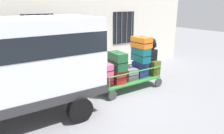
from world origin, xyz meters
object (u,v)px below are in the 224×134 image
(van, at_px, (4,62))
(suitcase_midright_middle, at_px, (141,55))
(suitcase_left_middle, at_px, (103,69))
(suitcase_midleft_bottom, at_px, (117,76))
(backpack, at_px, (153,44))
(suitcase_left_bottom, at_px, (104,81))
(suitcase_right_middle, at_px, (151,55))
(suitcase_midleft_middle, at_px, (118,61))
(luggage_cart, at_px, (129,81))
(suitcase_center_bottom, at_px, (129,74))
(suitcase_midright_top, at_px, (142,42))
(suitcase_right_bottom, at_px, (151,67))
(suitcase_midright_bottom, at_px, (140,69))

(van, xyz_separation_m, suitcase_midright_middle, (4.67, 0.12, -0.45))
(suitcase_left_middle, relative_size, suitcase_midright_middle, 0.91)
(suitcase_midleft_bottom, bearing_deg, backpack, -0.20)
(suitcase_left_bottom, relative_size, suitcase_right_middle, 1.21)
(van, relative_size, suitcase_midleft_middle, 6.42)
(van, height_order, suitcase_midleft_bottom, van)
(luggage_cart, distance_m, suitcase_center_bottom, 0.28)
(luggage_cart, height_order, backpack, backpack)
(luggage_cart, distance_m, suitcase_midright_middle, 1.09)
(suitcase_midright_top, bearing_deg, suitcase_midleft_bottom, -179.53)
(suitcase_midright_middle, height_order, suitcase_midright_top, suitcase_midright_top)
(suitcase_left_middle, bearing_deg, van, -177.65)
(suitcase_midleft_bottom, height_order, suitcase_right_middle, suitcase_right_middle)
(suitcase_right_middle, bearing_deg, backpack, -46.21)
(suitcase_midleft_bottom, relative_size, backpack, 1.64)
(suitcase_right_bottom, bearing_deg, suitcase_midright_top, -178.49)
(suitcase_right_bottom, distance_m, backpack, 0.93)
(suitcase_left_bottom, bearing_deg, suitcase_midright_middle, 2.31)
(suitcase_midright_bottom, bearing_deg, suitcase_midleft_bottom, -179.01)
(suitcase_left_bottom, relative_size, suitcase_midright_bottom, 0.87)
(suitcase_left_middle, distance_m, suitcase_midleft_bottom, 0.66)
(suitcase_left_middle, bearing_deg, suitcase_midright_top, -0.81)
(suitcase_center_bottom, xyz_separation_m, suitcase_right_middle, (1.13, 0.03, 0.56))
(suitcase_left_bottom, height_order, suitcase_midright_middle, suitcase_midright_middle)
(suitcase_midleft_bottom, relative_size, suitcase_midright_bottom, 1.21)
(van, xyz_separation_m, backpack, (5.26, 0.08, -0.10))
(van, height_order, suitcase_midright_bottom, van)
(suitcase_midright_top, distance_m, suitcase_right_middle, 0.80)
(suitcase_midright_bottom, bearing_deg, luggage_cart, -177.54)
(suitcase_center_bottom, xyz_separation_m, suitcase_midright_middle, (0.57, 0.04, 0.65))
(luggage_cart, height_order, suitcase_left_bottom, suitcase_left_bottom)
(suitcase_midleft_middle, distance_m, suitcase_midright_bottom, 1.24)
(suitcase_left_middle, bearing_deg, suitcase_midleft_bottom, -3.37)
(van, relative_size, suitcase_midright_bottom, 8.20)
(suitcase_center_bottom, height_order, suitcase_midright_bottom, suitcase_midright_bottom)
(suitcase_left_bottom, bearing_deg, backpack, 0.88)
(van, height_order, suitcase_right_bottom, van)
(suitcase_center_bottom, relative_size, backpack, 1.41)
(suitcase_midleft_middle, xyz_separation_m, suitcase_right_bottom, (1.70, 0.07, -0.52))
(suitcase_midleft_middle, relative_size, backpack, 1.73)
(suitcase_midright_bottom, relative_size, backpack, 1.35)
(van, xyz_separation_m, suitcase_left_bottom, (2.97, 0.05, -1.14))
(van, relative_size, suitcase_left_bottom, 9.39)
(luggage_cart, height_order, suitcase_midright_middle, suitcase_midright_middle)
(suitcase_midright_middle, bearing_deg, suitcase_left_bottom, -177.69)
(suitcase_midright_middle, xyz_separation_m, backpack, (0.59, -0.03, 0.35))
(luggage_cart, height_order, suitcase_midleft_bottom, suitcase_midleft_bottom)
(suitcase_left_bottom, height_order, suitcase_right_middle, suitcase_right_middle)
(van, distance_m, suitcase_midright_bottom, 4.78)
(suitcase_left_middle, xyz_separation_m, suitcase_right_middle, (2.26, -0.01, 0.20))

